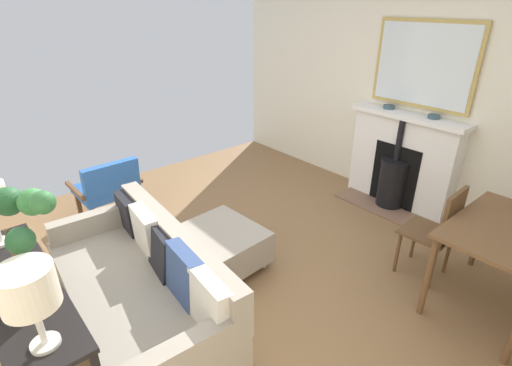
% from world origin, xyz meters
% --- Properties ---
extents(ground_plane, '(5.02, 5.23, 0.01)m').
position_xyz_m(ground_plane, '(0.00, 0.00, -0.00)').
color(ground_plane, olive).
extents(wall_left, '(0.12, 5.23, 2.69)m').
position_xyz_m(wall_left, '(-2.51, 0.00, 1.35)').
color(wall_left, silver).
rests_on(wall_left, ground).
extents(fireplace, '(0.58, 1.33, 1.14)m').
position_xyz_m(fireplace, '(-2.29, 0.29, 0.52)').
color(fireplace, brown).
rests_on(fireplace, ground).
extents(mirror_over_mantel, '(0.04, 1.15, 0.92)m').
position_xyz_m(mirror_over_mantel, '(-2.42, 0.29, 1.66)').
color(mirror_over_mantel, tan).
extents(mantel_bowl_near, '(0.14, 0.14, 0.04)m').
position_xyz_m(mantel_bowl_near, '(-2.33, 0.01, 1.16)').
color(mantel_bowl_near, '#334C56').
rests_on(mantel_bowl_near, fireplace).
extents(mantel_bowl_far, '(0.13, 0.13, 0.04)m').
position_xyz_m(mantel_bowl_far, '(-2.33, 0.55, 1.16)').
color(mantel_bowl_far, '#334C56').
rests_on(mantel_bowl_far, fireplace).
extents(sofa, '(0.96, 1.90, 0.79)m').
position_xyz_m(sofa, '(0.92, 0.11, 0.35)').
color(sofa, '#B2B2B7').
rests_on(sofa, ground).
extents(ottoman, '(0.68, 0.77, 0.39)m').
position_xyz_m(ottoman, '(0.05, -0.09, 0.24)').
color(ottoman, '#B2B2B7').
rests_on(ottoman, ground).
extents(armchair_accent, '(0.69, 0.60, 0.75)m').
position_xyz_m(armchair_accent, '(0.52, -1.60, 0.42)').
color(armchair_accent, brown).
rests_on(armchair_accent, ground).
extents(console_table, '(0.38, 1.52, 0.77)m').
position_xyz_m(console_table, '(1.65, 0.10, 0.67)').
color(console_table, black).
rests_on(console_table, ground).
extents(table_lamp_far_end, '(0.26, 0.26, 0.46)m').
position_xyz_m(table_lamp_far_end, '(1.65, 0.67, 1.11)').
color(table_lamp_far_end, beige).
rests_on(table_lamp_far_end, console_table).
extents(potted_plant, '(0.47, 0.48, 0.68)m').
position_xyz_m(potted_plant, '(1.63, 0.30, 1.20)').
color(potted_plant, '#99704C').
rests_on(potted_plant, console_table).
extents(book_stack, '(0.25, 0.23, 0.05)m').
position_xyz_m(book_stack, '(1.65, -0.03, 0.79)').
color(book_stack, beige).
rests_on(book_stack, console_table).
extents(dining_table, '(1.06, 0.73, 0.76)m').
position_xyz_m(dining_table, '(-1.28, 1.76, 0.65)').
color(dining_table, brown).
rests_on(dining_table, ground).
extents(dining_chair_near_fireplace, '(0.42, 0.42, 0.90)m').
position_xyz_m(dining_chair_near_fireplace, '(-1.28, 1.26, 0.52)').
color(dining_chair_near_fireplace, brown).
rests_on(dining_chair_near_fireplace, ground).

